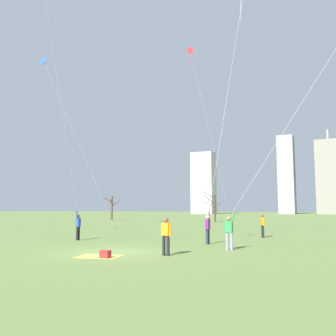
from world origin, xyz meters
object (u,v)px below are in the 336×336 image
at_px(kite_flyer_midfield_right_purple, 72,185).
at_px(distant_kite_high_overhead_blue, 48,71).
at_px(picnic_spot, 103,255).
at_px(bare_tree_left_of_center, 214,207).
at_px(bystander_strolling_midfield, 166,234).
at_px(bare_tree_rightmost, 111,207).
at_px(kite_flyer_foreground_left_white, 220,143).
at_px(bystander_far_off_by_trees, 263,224).
at_px(distant_kite_drifting_right_red, 194,67).
at_px(kite_flyer_midfield_left_green, 266,170).

bearing_deg(kite_flyer_midfield_right_purple, distant_kite_high_overhead_blue, 139.76).
bearing_deg(picnic_spot, bare_tree_left_of_center, 102.40).
relative_size(bystander_strolling_midfield, bare_tree_rightmost, 0.40).
distance_m(distant_kite_high_overhead_blue, bare_tree_rightmost, 30.06).
relative_size(distant_kite_high_overhead_blue, picnic_spot, 8.73).
xyz_separation_m(kite_flyer_foreground_left_white, bare_tree_left_of_center, (-10.81, 30.22, -3.87)).
xyz_separation_m(bystander_far_off_by_trees, distant_kite_drifting_right_red, (-10.53, 13.89, 18.01)).
distance_m(kite_flyer_midfield_right_purple, picnic_spot, 7.63).
bearing_deg(distant_kite_high_overhead_blue, bare_tree_rightmost, 109.69).
bearing_deg(kite_flyer_midfield_right_purple, kite_flyer_foreground_left_white, 33.99).
bearing_deg(bare_tree_left_of_center, bystander_strolling_midfield, -74.13).
distance_m(bystander_strolling_midfield, distant_kite_drifting_right_red, 32.57).
distance_m(kite_flyer_midfield_left_green, bare_tree_rightmost, 49.03).
bearing_deg(bare_tree_rightmost, picnic_spot, -55.90).
bearing_deg(bare_tree_left_of_center, kite_flyer_midfield_left_green, -67.49).
xyz_separation_m(bystander_far_off_by_trees, picnic_spot, (-3.76, -13.38, -0.81)).
bearing_deg(picnic_spot, kite_flyer_midfield_left_green, 37.28).
height_order(kite_flyer_midfield_right_purple, bystander_strolling_midfield, kite_flyer_midfield_right_purple).
bearing_deg(bystander_far_off_by_trees, kite_flyer_midfield_left_green, -76.80).
distance_m(kite_flyer_midfield_right_purple, bystander_strolling_midfield, 8.31).
xyz_separation_m(kite_flyer_midfield_right_purple, kite_flyer_foreground_left_white, (7.49, 5.05, 2.76)).
distance_m(kite_flyer_midfield_right_purple, distant_kite_high_overhead_blue, 21.38).
relative_size(kite_flyer_midfield_right_purple, picnic_spot, 8.32).
bearing_deg(bystander_strolling_midfield, bystander_far_off_by_trees, 81.91).
bearing_deg(kite_flyer_midfield_left_green, bystander_strolling_midfield, -143.06).
bearing_deg(kite_flyer_midfield_left_green, bystander_far_off_by_trees, 103.20).
bearing_deg(kite_flyer_midfield_left_green, kite_flyer_midfield_right_purple, -179.36).
height_order(kite_flyer_midfield_right_purple, kite_flyer_midfield_left_green, kite_flyer_midfield_right_purple).
height_order(kite_flyer_foreground_left_white, bare_tree_rightmost, kite_flyer_foreground_left_white).
height_order(kite_flyer_foreground_left_white, kite_flyer_midfield_left_green, kite_flyer_foreground_left_white).
height_order(kite_flyer_midfield_left_green, bystander_far_off_by_trees, kite_flyer_midfield_left_green).
relative_size(kite_flyer_midfield_left_green, bystander_strolling_midfield, 9.01).
bearing_deg(kite_flyer_midfield_right_purple, bare_tree_rightmost, 121.36).
xyz_separation_m(kite_flyer_midfield_right_purple, bare_tree_left_of_center, (-3.32, 35.26, -1.10)).
height_order(distant_kite_high_overhead_blue, bare_tree_rightmost, distant_kite_high_overhead_blue).
bearing_deg(bare_tree_left_of_center, kite_flyer_foreground_left_white, -70.32).
bearing_deg(kite_flyer_midfield_left_green, kite_flyer_foreground_left_white, 127.32).
distance_m(distant_kite_high_overhead_blue, bare_tree_left_of_center, 29.61).
height_order(kite_flyer_foreground_left_white, distant_kite_high_overhead_blue, kite_flyer_foreground_left_white).
height_order(kite_flyer_foreground_left_white, distant_kite_drifting_right_red, distant_kite_drifting_right_red).
bearing_deg(distant_kite_high_overhead_blue, bare_tree_left_of_center, 68.16).
bearing_deg(bystander_far_off_by_trees, bare_tree_rightmost, 139.01).
distance_m(kite_flyer_midfield_left_green, bystander_strolling_midfield, 5.52).
bearing_deg(bystander_strolling_midfield, picnic_spot, -142.12).
xyz_separation_m(kite_flyer_midfield_right_purple, bystander_far_off_by_trees, (9.15, 9.05, -2.44)).
bearing_deg(bare_tree_rightmost, bare_tree_left_of_center, -2.62).
bearing_deg(picnic_spot, distant_kite_high_overhead_blue, 140.16).
xyz_separation_m(kite_flyer_midfield_left_green, bystander_strolling_midfield, (-3.76, -2.83, -2.88)).
height_order(bystander_strolling_midfield, picnic_spot, bystander_strolling_midfield).
distance_m(bystander_strolling_midfield, bare_tree_rightmost, 48.77).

